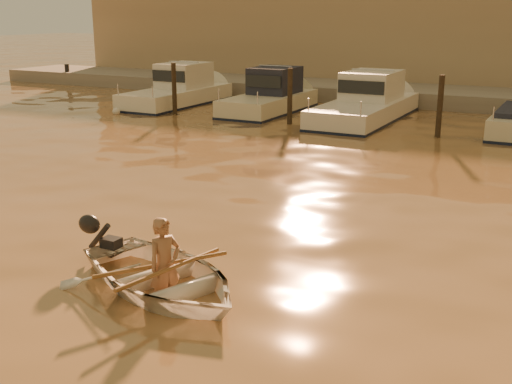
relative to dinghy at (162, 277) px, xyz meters
The scene contains 17 objects.
ground_plane 1.21m from the dinghy, ahead, with size 160.00×160.00×0.00m, color brown.
dinghy is the anchor object (origin of this frame).
person 0.23m from the dinghy, 20.70° to the right, with size 0.53×0.34×1.44m, color #906548.
outboard_motor 1.50m from the dinghy, 159.30° to the left, with size 0.90×0.40×0.70m, color black, non-canonical shape.
oar_port 0.33m from the dinghy, 20.70° to the right, with size 0.06×0.06×2.10m, color brown.
oar_starboard 0.21m from the dinghy, 20.70° to the right, with size 0.06×0.06×2.10m, color brown.
moored_boat_0 19.29m from the dinghy, 123.75° to the left, with size 2.12×6.79×1.75m, color white, non-canonical shape.
moored_boat_1 17.21m from the dinghy, 111.26° to the left, with size 2.04×6.14×1.75m, color beige, non-canonical shape.
moored_boat_2 16.19m from the dinghy, 97.80° to the left, with size 2.29×7.67×1.75m, color white, non-canonical shape.
piling_0 16.69m from the dinghy, 123.93° to the left, with size 0.18×0.18×2.20m, color #2D2319.
piling_1 14.51m from the dinghy, 107.29° to the left, with size 0.18×0.18×2.20m, color #2D2319.
piling_2 13.89m from the dinghy, 85.90° to the left, with size 0.18×0.18×2.20m, color #2D2319.
fender_a 17.09m from the dinghy, 131.72° to the left, with size 0.30×0.30×0.30m, color silver.
fender_b 15.25m from the dinghy, 115.23° to the left, with size 0.30×0.30×0.30m, color #CE5E18.
fender_c 13.17m from the dinghy, 97.04° to the left, with size 0.30×0.30×0.30m, color silver.
quay 21.57m from the dinghy, 86.83° to the left, with size 52.00×4.00×1.00m, color gray.
waterfront_building 27.15m from the dinghy, 87.48° to the left, with size 46.00×7.00×4.80m, color #9E8466.
Camera 1 is at (4.09, -7.13, 4.00)m, focal length 45.00 mm.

